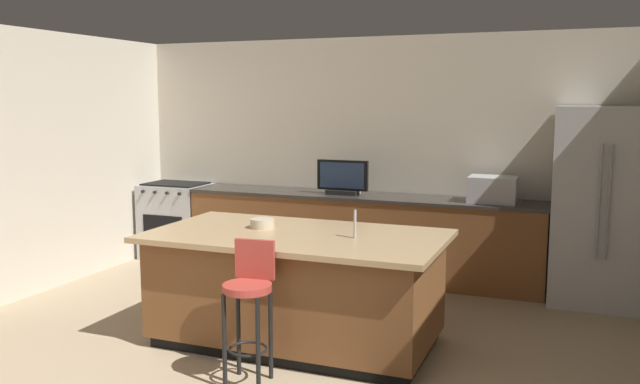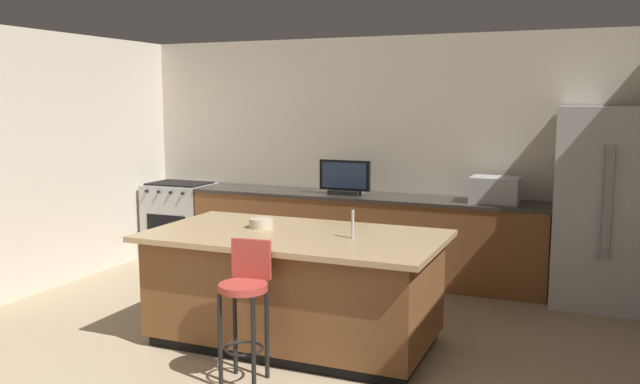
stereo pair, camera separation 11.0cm
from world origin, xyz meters
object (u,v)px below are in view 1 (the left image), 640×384
(refrigerator, at_px, (602,206))
(bar_stool_center, at_px, (249,299))
(kitchen_island, at_px, (297,287))
(tv_monitor, at_px, (342,179))
(microwave, at_px, (493,189))
(fruit_bowl, at_px, (262,223))
(range_oven, at_px, (177,220))

(refrigerator, distance_m, bar_stool_center, 3.69)
(kitchen_island, height_order, tv_monitor, tv_monitor)
(tv_monitor, bearing_deg, microwave, 1.84)
(bar_stool_center, xyz_separation_m, fruit_bowl, (-0.35, 0.90, 0.35))
(kitchen_island, bearing_deg, bar_stool_center, -90.24)
(range_oven, distance_m, bar_stool_center, 3.89)
(kitchen_island, distance_m, bar_stool_center, 0.82)
(tv_monitor, relative_size, fruit_bowl, 2.90)
(refrigerator, bearing_deg, range_oven, 179.16)
(kitchen_island, xyz_separation_m, microwave, (1.26, 2.12, 0.59))
(kitchen_island, height_order, refrigerator, refrigerator)
(fruit_bowl, bearing_deg, microwave, 51.57)
(microwave, height_order, bar_stool_center, microwave)
(refrigerator, height_order, microwave, refrigerator)
(refrigerator, xyz_separation_m, microwave, (-1.03, 0.07, 0.10))
(refrigerator, height_order, range_oven, refrigerator)
(range_oven, distance_m, fruit_bowl, 3.04)
(kitchen_island, xyz_separation_m, refrigerator, (2.30, 2.05, 0.49))
(tv_monitor, height_order, fruit_bowl, tv_monitor)
(range_oven, height_order, bar_stool_center, bar_stool_center)
(microwave, xyz_separation_m, bar_stool_center, (-1.27, -2.93, -0.45))
(kitchen_island, bearing_deg, range_oven, 140.37)
(refrigerator, height_order, fruit_bowl, refrigerator)
(range_oven, xyz_separation_m, microwave, (3.82, 0.00, 0.58))
(kitchen_island, distance_m, microwave, 2.54)
(microwave, distance_m, tv_monitor, 1.61)
(kitchen_island, bearing_deg, refrigerator, 41.75)
(microwave, xyz_separation_m, tv_monitor, (-1.61, -0.05, 0.04))
(kitchen_island, relative_size, refrigerator, 1.23)
(range_oven, height_order, microwave, microwave)
(refrigerator, xyz_separation_m, range_oven, (-4.86, 0.07, -0.48))
(microwave, relative_size, tv_monitor, 0.82)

